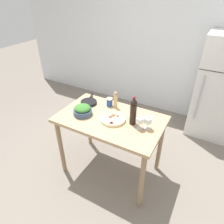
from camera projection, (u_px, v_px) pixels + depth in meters
name	position (u px, v px, depth m)	size (l,w,h in m)	color
ground_plane	(111.00, 169.00, 2.84)	(14.00, 14.00, 0.00)	slate
wall_back	(163.00, 44.00, 3.57)	(6.40, 0.09, 2.60)	silver
refrigerator	(220.00, 89.00, 3.13)	(0.71, 0.64, 1.66)	silver
prep_counter	(110.00, 126.00, 2.43)	(1.25, 0.76, 0.88)	tan
wine_bottle	(133.00, 111.00, 2.18)	(0.07, 0.07, 0.34)	black
wine_glass_near	(140.00, 121.00, 2.14)	(0.08, 0.08, 0.14)	silver
wine_glass_far	(148.00, 121.00, 2.14)	(0.08, 0.08, 0.14)	silver
pepper_mill	(116.00, 100.00, 2.51)	(0.05, 0.05, 0.22)	tan
salad_bowl	(83.00, 110.00, 2.40)	(0.23, 0.23, 0.13)	#384C6B
homemade_pizza	(113.00, 119.00, 2.31)	(0.30, 0.30, 0.04)	beige
salt_canister	(110.00, 102.00, 2.56)	(0.08, 0.08, 0.11)	#284CA3
cast_iron_skillet	(89.00, 102.00, 2.64)	(0.21, 0.33, 0.04)	black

